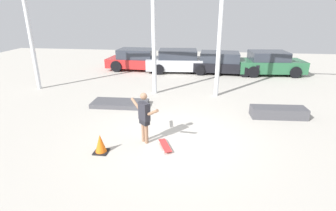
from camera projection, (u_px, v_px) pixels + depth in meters
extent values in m
plane|color=#B2ADA3|center=(175.00, 138.00, 8.32)|extent=(36.00, 36.00, 0.00)
cylinder|color=#8C664C|center=(143.00, 130.00, 8.03)|extent=(0.12, 0.12, 0.75)
cylinder|color=#8C664C|center=(146.00, 132.00, 7.92)|extent=(0.12, 0.12, 0.75)
cube|color=black|center=(145.00, 122.00, 7.87)|extent=(0.36, 0.35, 0.16)
cube|color=#26262D|center=(144.00, 111.00, 7.75)|extent=(0.40, 0.40, 0.54)
sphere|color=#8C664C|center=(144.00, 96.00, 7.59)|extent=(0.21, 0.21, 0.21)
cylinder|color=#8C664C|center=(136.00, 104.00, 8.04)|extent=(0.40, 0.39, 0.32)
cylinder|color=#8C664C|center=(153.00, 112.00, 7.39)|extent=(0.40, 0.39, 0.32)
cube|color=red|center=(165.00, 145.00, 7.76)|extent=(0.51, 0.84, 0.01)
cylinder|color=silver|center=(171.00, 151.00, 7.55)|extent=(0.05, 0.06, 0.05)
cylinder|color=silver|center=(164.00, 152.00, 7.49)|extent=(0.05, 0.06, 0.05)
cylinder|color=silver|center=(166.00, 142.00, 8.06)|extent=(0.05, 0.06, 0.05)
cylinder|color=silver|center=(159.00, 143.00, 8.00)|extent=(0.05, 0.06, 0.05)
cube|color=#47474C|center=(278.00, 112.00, 9.87)|extent=(2.06, 0.79, 0.40)
cube|color=#47474C|center=(120.00, 104.00, 11.09)|extent=(2.36, 1.11, 0.18)
cylinder|color=silver|center=(30.00, 36.00, 12.57)|extent=(0.20, 0.20, 5.28)
cylinder|color=silver|center=(154.00, 37.00, 11.84)|extent=(0.20, 0.20, 5.28)
cylinder|color=silver|center=(220.00, 38.00, 11.48)|extent=(0.20, 0.20, 5.28)
cube|color=red|center=(139.00, 63.00, 17.44)|extent=(4.25, 1.97, 0.58)
cube|color=#2D333D|center=(136.00, 54.00, 17.26)|extent=(2.37, 1.73, 0.60)
cylinder|color=black|center=(161.00, 63.00, 18.05)|extent=(0.73, 0.26, 0.72)
cylinder|color=black|center=(155.00, 68.00, 16.47)|extent=(0.73, 0.26, 0.72)
cylinder|color=black|center=(125.00, 61.00, 18.49)|extent=(0.73, 0.26, 0.72)
cylinder|color=black|center=(116.00, 66.00, 16.91)|extent=(0.73, 0.26, 0.72)
cube|color=#B7BABF|center=(181.00, 64.00, 16.89)|extent=(4.44, 2.09, 0.70)
cube|color=#2D333D|center=(178.00, 54.00, 16.68)|extent=(2.49, 1.80, 0.54)
cylinder|color=black|center=(200.00, 64.00, 17.70)|extent=(0.66, 0.27, 0.64)
cylinder|color=black|center=(202.00, 70.00, 16.10)|extent=(0.66, 0.27, 0.64)
cylinder|color=black|center=(161.00, 64.00, 17.83)|extent=(0.66, 0.27, 0.64)
cylinder|color=black|center=(159.00, 69.00, 16.22)|extent=(0.66, 0.27, 0.64)
cube|color=black|center=(222.00, 66.00, 16.60)|extent=(4.37, 1.99, 0.57)
cube|color=#2D333D|center=(220.00, 57.00, 16.43)|extent=(2.44, 1.76, 0.58)
cylinder|color=black|center=(242.00, 66.00, 17.24)|extent=(0.62, 0.25, 0.61)
cylinder|color=black|center=(245.00, 72.00, 15.62)|extent=(0.62, 0.25, 0.61)
cylinder|color=black|center=(201.00, 65.00, 17.68)|extent=(0.62, 0.25, 0.61)
cylinder|color=black|center=(200.00, 70.00, 16.06)|extent=(0.62, 0.25, 0.61)
cube|color=#28603D|center=(270.00, 66.00, 16.24)|extent=(4.13, 2.18, 0.70)
cube|color=#2D333D|center=(268.00, 56.00, 16.03)|extent=(2.34, 1.87, 0.53)
cylinder|color=black|center=(284.00, 66.00, 17.09)|extent=(0.69, 0.28, 0.68)
cylinder|color=black|center=(295.00, 72.00, 15.43)|extent=(0.69, 0.28, 0.68)
cylinder|color=black|center=(246.00, 66.00, 17.18)|extent=(0.69, 0.28, 0.68)
cylinder|color=black|center=(253.00, 72.00, 15.51)|extent=(0.69, 0.28, 0.68)
cube|color=black|center=(101.00, 152.00, 7.51)|extent=(0.40, 0.40, 0.03)
cone|color=orange|center=(100.00, 143.00, 7.42)|extent=(0.32, 0.32, 0.53)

